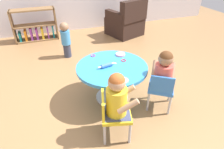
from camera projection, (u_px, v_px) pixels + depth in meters
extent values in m
plane|color=#9E7247|center=(112.00, 97.00, 2.68)|extent=(10.00, 10.00, 0.00)
cylinder|color=silver|center=(112.00, 97.00, 2.67)|extent=(0.44, 0.44, 0.03)
cylinder|color=silver|center=(112.00, 84.00, 2.55)|extent=(0.12, 0.12, 0.47)
cylinder|color=#338CD1|center=(112.00, 67.00, 2.42)|extent=(0.90, 0.90, 0.04)
cylinder|color=#B7B7BC|center=(130.00, 133.00, 1.97)|extent=(0.03, 0.03, 0.28)
cylinder|color=#B7B7BC|center=(126.00, 115.00, 2.19)|extent=(0.03, 0.03, 0.28)
cylinder|color=#B7B7BC|center=(105.00, 135.00, 1.96)|extent=(0.03, 0.03, 0.28)
cylinder|color=#B7B7BC|center=(104.00, 116.00, 2.18)|extent=(0.03, 0.03, 0.28)
cube|color=yellow|center=(116.00, 114.00, 1.99)|extent=(0.37, 0.37, 0.04)
cube|color=yellow|center=(103.00, 105.00, 1.91)|extent=(0.10, 0.27, 0.22)
cube|color=#3F4772|center=(116.00, 114.00, 1.99)|extent=(0.34, 0.33, 0.04)
cylinder|color=yellow|center=(117.00, 101.00, 1.90)|extent=(0.21, 0.21, 0.30)
sphere|color=tan|center=(117.00, 83.00, 1.77)|extent=(0.17, 0.17, 0.17)
sphere|color=#B25926|center=(117.00, 81.00, 1.77)|extent=(0.16, 0.16, 0.16)
cylinder|color=tan|center=(128.00, 106.00, 1.80)|extent=(0.22, 0.11, 0.17)
cylinder|color=tan|center=(125.00, 92.00, 1.98)|extent=(0.22, 0.11, 0.17)
cylinder|color=#B7B7BC|center=(170.00, 93.00, 2.54)|extent=(0.03, 0.03, 0.28)
cylinder|color=#B7B7BC|center=(150.00, 90.00, 2.60)|extent=(0.03, 0.03, 0.28)
cylinder|color=#B7B7BC|center=(169.00, 105.00, 2.33)|extent=(0.03, 0.03, 0.28)
cylinder|color=#B7B7BC|center=(148.00, 102.00, 2.39)|extent=(0.03, 0.03, 0.28)
cube|color=blue|center=(161.00, 87.00, 2.38)|extent=(0.42, 0.42, 0.04)
cube|color=blue|center=(162.00, 85.00, 2.20)|extent=(0.24, 0.17, 0.22)
cube|color=#3F4772|center=(161.00, 87.00, 2.38)|extent=(0.37, 0.38, 0.04)
cylinder|color=#D8594C|center=(163.00, 76.00, 2.29)|extent=(0.21, 0.21, 0.30)
sphere|color=#997051|center=(166.00, 59.00, 2.17)|extent=(0.17, 0.17, 0.17)
sphere|color=#593319|center=(166.00, 58.00, 2.16)|extent=(0.16, 0.16, 0.16)
cylinder|color=#997051|center=(173.00, 71.00, 2.33)|extent=(0.17, 0.21, 0.17)
cylinder|color=#997051|center=(155.00, 69.00, 2.38)|extent=(0.17, 0.21, 0.17)
cube|color=olive|center=(13.00, 27.00, 4.13)|extent=(0.03, 0.28, 0.70)
cube|color=olive|center=(56.00, 23.00, 4.38)|extent=(0.03, 0.28, 0.70)
cube|color=olive|center=(38.00, 39.00, 4.44)|extent=(0.90, 0.28, 0.03)
cube|color=olive|center=(35.00, 25.00, 4.26)|extent=(0.90, 0.28, 0.02)
cube|color=olive|center=(32.00, 9.00, 4.07)|extent=(0.90, 0.28, 0.03)
cube|color=teal|center=(20.00, 36.00, 4.27)|extent=(0.04, 0.20, 0.20)
cube|color=orange|center=(26.00, 35.00, 4.30)|extent=(0.04, 0.20, 0.23)
cube|color=purple|center=(31.00, 34.00, 4.32)|extent=(0.04, 0.20, 0.27)
cube|color=purple|center=(37.00, 33.00, 4.36)|extent=(0.04, 0.20, 0.24)
cube|color=yellow|center=(42.00, 33.00, 4.40)|extent=(0.05, 0.20, 0.24)
cube|color=purple|center=(48.00, 32.00, 4.43)|extent=(0.03, 0.20, 0.26)
cube|color=teal|center=(53.00, 31.00, 4.46)|extent=(0.03, 0.20, 0.27)
cube|color=black|center=(124.00, 26.00, 4.63)|extent=(0.89, 0.89, 0.40)
cube|color=black|center=(134.00, 11.00, 4.21)|extent=(0.71, 0.39, 0.45)
cube|color=black|center=(134.00, 12.00, 4.63)|extent=(0.31, 0.60, 0.20)
cube|color=black|center=(115.00, 16.00, 4.31)|extent=(0.31, 0.60, 0.20)
cylinder|color=#33384C|center=(67.00, 50.00, 3.66)|extent=(0.14, 0.14, 0.26)
cylinder|color=#3F8CCC|center=(66.00, 37.00, 3.52)|extent=(0.17, 0.17, 0.26)
sphere|color=#997051|center=(64.00, 27.00, 3.41)|extent=(0.16, 0.16, 0.16)
cylinder|color=#3F72CC|center=(106.00, 65.00, 2.37)|extent=(0.15, 0.08, 0.05)
cylinder|color=white|center=(113.00, 63.00, 2.41)|extent=(0.05, 0.03, 0.02)
cylinder|color=white|center=(100.00, 67.00, 2.33)|extent=(0.05, 0.03, 0.02)
cube|color=silver|center=(112.00, 64.00, 2.45)|extent=(0.11, 0.04, 0.01)
cube|color=silver|center=(112.00, 64.00, 2.45)|extent=(0.11, 0.03, 0.01)
torus|color=#3F72CC|center=(109.00, 65.00, 2.42)|extent=(0.04, 0.04, 0.01)
torus|color=#3F72CC|center=(108.00, 64.00, 2.44)|extent=(0.04, 0.04, 0.01)
cylinder|color=#8CCCF2|center=(123.00, 81.00, 2.12)|extent=(0.14, 0.14, 0.01)
cylinder|color=pink|center=(120.00, 54.00, 2.66)|extent=(0.13, 0.13, 0.02)
torus|color=#D83FA5|center=(93.00, 56.00, 2.64)|extent=(0.07, 0.07, 0.01)
torus|color=red|center=(124.00, 60.00, 2.52)|extent=(0.07, 0.07, 0.01)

